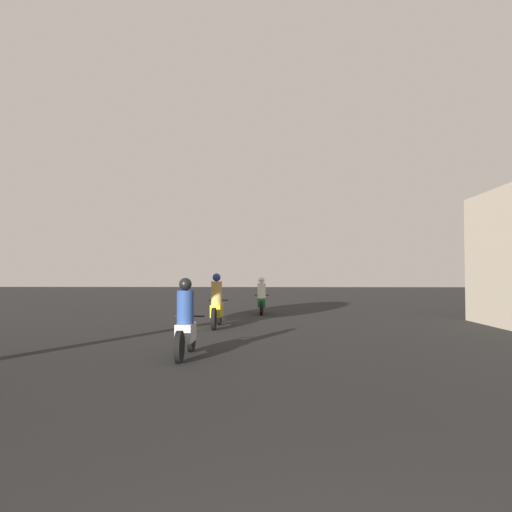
{
  "coord_description": "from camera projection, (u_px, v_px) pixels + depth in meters",
  "views": [
    {
      "loc": [
        -0.41,
        -1.58,
        1.57
      ],
      "look_at": [
        -1.01,
        16.41,
        2.23
      ],
      "focal_mm": 35.0,
      "sensor_mm": 36.0,
      "label": 1
    }
  ],
  "objects": [
    {
      "name": "motorcycle_silver",
      "position": [
        186.0,
        325.0,
        9.47
      ],
      "size": [
        0.6,
        1.89,
        1.5
      ],
      "rotation": [
        0.0,
        0.0,
        -0.1
      ],
      "color": "black",
      "rests_on": "ground_plane"
    },
    {
      "name": "motorcycle_yellow",
      "position": [
        217.0,
        306.0,
        14.77
      ],
      "size": [
        0.6,
        2.11,
        1.6
      ],
      "rotation": [
        0.0,
        0.0,
        0.05
      ],
      "color": "black",
      "rests_on": "ground_plane"
    },
    {
      "name": "motorcycle_green",
      "position": [
        262.0,
        299.0,
        19.66
      ],
      "size": [
        0.6,
        1.84,
        1.46
      ],
      "rotation": [
        0.0,
        0.0,
        0.04
      ],
      "color": "black",
      "rests_on": "ground_plane"
    }
  ]
}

